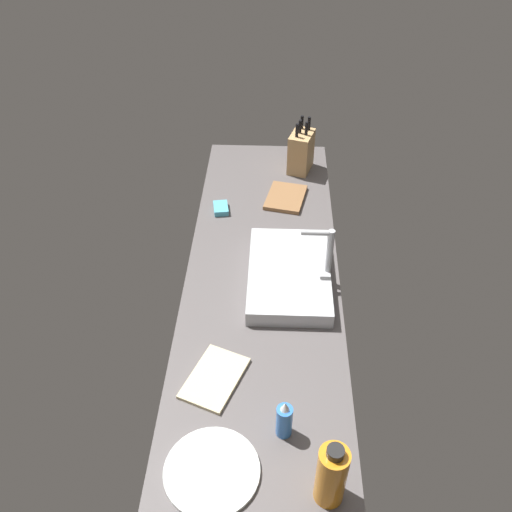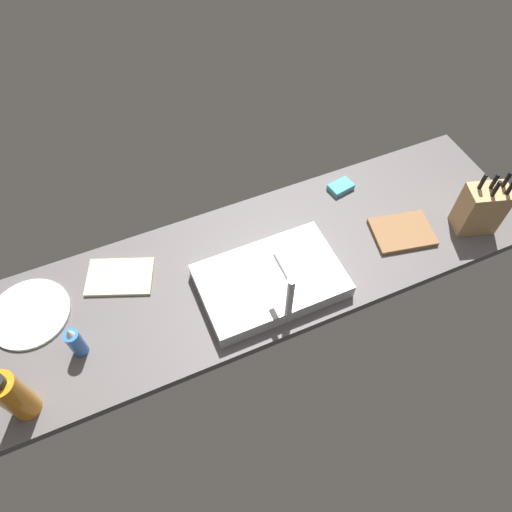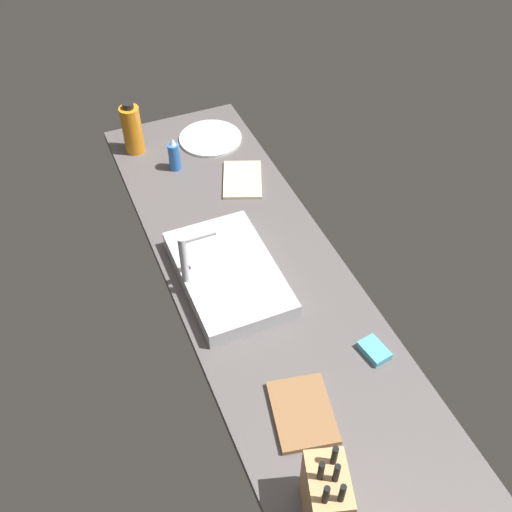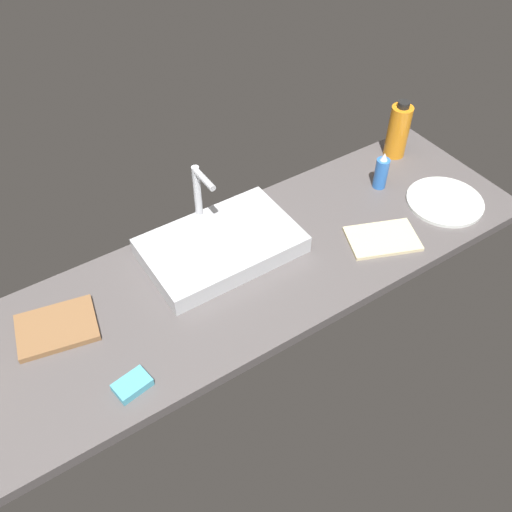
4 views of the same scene
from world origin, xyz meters
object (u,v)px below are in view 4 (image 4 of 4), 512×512
object	(u,v)px
sink_basin	(221,246)
dish_sponge	(132,385)
cutting_board	(57,328)
water_bottle	(398,131)
faucet	(200,195)
dish_towel	(382,239)
soap_bottle	(381,172)
dinner_plate	(445,201)

from	to	relation	value
sink_basin	dish_sponge	distance (cm)	51.81
sink_basin	cutting_board	size ratio (longest dim) A/B	2.21
water_bottle	dish_sponge	bearing A→B (deg)	-162.67
sink_basin	dish_sponge	bearing A→B (deg)	-146.04
faucet	dish_towel	bearing A→B (deg)	-38.46
faucet	dish_sponge	bearing A→B (deg)	-136.27
soap_bottle	dish_sponge	world-z (taller)	soap_bottle
dish_towel	water_bottle	bearing A→B (deg)	43.02
sink_basin	water_bottle	size ratio (longest dim) A/B	2.14
soap_bottle	cutting_board	bearing A→B (deg)	179.61
sink_basin	cutting_board	bearing A→B (deg)	-178.84
cutting_board	dinner_plate	xyz separation A→B (cm)	(128.20, -19.83, -0.30)
dinner_plate	sink_basin	bearing A→B (deg)	164.53
soap_bottle	dinner_plate	size ratio (longest dim) A/B	0.54
faucet	cutting_board	distance (cm)	56.41
faucet	dinner_plate	distance (cm)	83.24
faucet	cutting_board	xyz separation A→B (cm)	(-53.17, -13.70, -12.91)
soap_bottle	dinner_plate	xyz separation A→B (cm)	(12.66, -19.03, -5.46)
cutting_board	dinner_plate	world-z (taller)	cutting_board
sink_basin	dinner_plate	xyz separation A→B (cm)	(75.52, -20.90, -2.38)
sink_basin	water_bottle	world-z (taller)	water_bottle
dish_sponge	sink_basin	bearing A→B (deg)	33.96
cutting_board	dish_sponge	world-z (taller)	dish_sponge
water_bottle	cutting_board	bearing A→B (deg)	-175.43
cutting_board	dish_towel	size ratio (longest dim) A/B	0.96
sink_basin	dinner_plate	bearing A→B (deg)	-15.47
soap_bottle	dish_sponge	distance (cm)	109.32
cutting_board	dish_towel	world-z (taller)	cutting_board
water_bottle	dish_towel	distance (cm)	48.81
dinner_plate	dish_towel	size ratio (longest dim) A/B	1.18
sink_basin	soap_bottle	bearing A→B (deg)	-1.70
cutting_board	water_bottle	distance (cm)	133.85
soap_bottle	water_bottle	world-z (taller)	water_bottle
water_bottle	dinner_plate	world-z (taller)	water_bottle
soap_bottle	dish_towel	world-z (taller)	soap_bottle
faucet	dinner_plate	size ratio (longest dim) A/B	0.93
water_bottle	dish_towel	xyz separation A→B (cm)	(-34.99, -32.65, -9.56)
faucet	cutting_board	world-z (taller)	faucet
cutting_board	water_bottle	bearing A→B (deg)	4.57
faucet	dinner_plate	bearing A→B (deg)	-24.08
dinner_plate	dish_sponge	xyz separation A→B (cm)	(-118.47, -8.03, 0.60)
sink_basin	soap_bottle	distance (cm)	62.96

